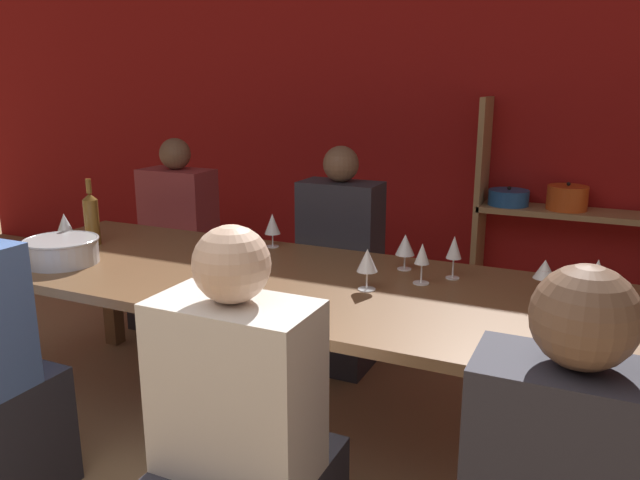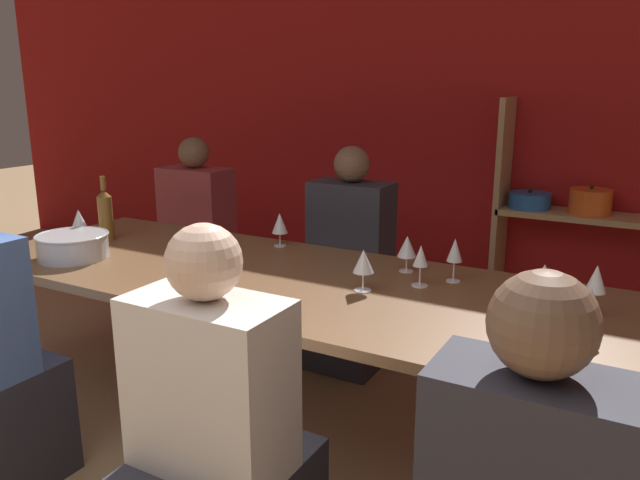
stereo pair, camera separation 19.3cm
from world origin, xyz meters
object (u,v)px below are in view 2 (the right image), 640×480
person_near_a (214,478)px  wine_bottle_dark (106,214)px  wine_glass_red_f (280,224)px  wine_glass_white_b (407,247)px  person_far_b (350,285)px  mixing_bowl (73,245)px  wine_glass_empty_a (455,251)px  wine_glass_red_a (590,302)px  person_far_a (199,255)px  dining_table (308,295)px  wine_glass_red_e (421,258)px  wine_glass_white_c (79,220)px  wine_glass_red_c (596,281)px  wine_glass_red_d (363,263)px  shelf_unit (613,249)px  wine_glass_red_b (544,276)px

person_near_a → wine_bottle_dark: bearing=146.3°
wine_bottle_dark → wine_glass_red_f: 0.90m
wine_glass_white_b → person_far_b: size_ratio=0.13×
mixing_bowl → wine_glass_empty_a: bearing=17.6°
wine_bottle_dark → wine_glass_red_a: wine_bottle_dark is taller
person_near_a → person_far_a: size_ratio=0.99×
mixing_bowl → wine_glass_white_b: wine_glass_white_b is taller
wine_glass_empty_a → person_far_b: bearing=143.9°
dining_table → wine_glass_red_e: wine_glass_red_e is taller
wine_glass_red_a → wine_glass_white_c: bearing=179.3°
wine_glass_red_c → wine_glass_red_d: size_ratio=1.14×
person_near_a → person_far_b: bearing=103.9°
wine_bottle_dark → person_far_b: person_far_b is taller
wine_glass_red_c → person_far_a: 2.59m
wine_bottle_dark → wine_glass_red_c: wine_bottle_dark is taller
wine_glass_red_a → person_near_a: size_ratio=0.15×
shelf_unit → wine_glass_red_e: size_ratio=8.50×
wine_bottle_dark → wine_glass_white_c: size_ratio=1.85×
shelf_unit → wine_glass_white_c: size_ratio=7.99×
wine_glass_white_c → wine_bottle_dark: bearing=70.4°
wine_glass_red_d → person_near_a: 0.99m
wine_glass_red_a → person_far_b: 1.63m
wine_glass_red_e → wine_glass_red_d: bearing=-136.3°
wine_glass_red_b → person_near_a: (-0.68, -1.09, -0.41)m
mixing_bowl → person_far_b: bearing=49.5°
wine_glass_empty_a → person_far_b: (-0.74, 0.54, -0.42)m
wine_glass_white_b → wine_glass_red_d: 0.33m
shelf_unit → person_near_a: bearing=-106.0°
shelf_unit → wine_bottle_dark: 2.90m
wine_glass_red_b → wine_glass_red_d: bearing=-162.8°
shelf_unit → person_far_a: bearing=-157.8°
wine_bottle_dark → wine_glass_red_d: 1.49m
wine_glass_red_e → wine_glass_red_f: (-0.82, 0.25, -0.01)m
wine_bottle_dark → wine_glass_red_c: size_ratio=1.75×
wine_glass_red_f → person_far_b: person_far_b is taller
wine_glass_red_b → wine_glass_white_c: bearing=-173.5°
wine_glass_red_c → person_far_a: size_ratio=0.16×
wine_glass_empty_a → wine_glass_red_d: wine_glass_empty_a is taller
wine_glass_white_b → wine_glass_red_e: bearing=-52.9°
person_near_a → wine_glass_red_b: bearing=58.1°
shelf_unit → person_far_a: size_ratio=1.21×
mixing_bowl → wine_glass_red_e: bearing=14.5°
wine_glass_white_c → mixing_bowl: bearing=-47.7°
person_far_a → person_far_b: person_far_b is taller
wine_glass_red_b → wine_glass_white_b: bearing=167.7°
mixing_bowl → person_far_a: (-0.24, 1.15, -0.36)m
dining_table → wine_glass_white_c: bearing=-177.5°
wine_glass_white_c → person_near_a: (1.50, -0.84, -0.43)m
wine_glass_red_a → wine_glass_empty_a: 0.66m
mixing_bowl → person_far_a: person_far_a is taller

